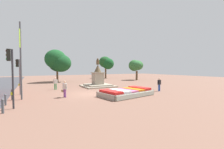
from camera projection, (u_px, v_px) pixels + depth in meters
name	position (u px, v px, depth m)	size (l,w,h in m)	color
ground_plane	(90.00, 94.00, 16.25)	(95.25, 95.25, 0.00)	brown
flower_planter	(127.00, 93.00, 15.07)	(5.76, 3.82, 0.72)	#38281C
statue_monument	(98.00, 81.00, 22.54)	(4.45, 4.45, 4.28)	#A09681
traffic_light_near_crossing	(11.00, 68.00, 10.02)	(0.42, 0.30, 4.05)	#2D2D33
traffic_light_mid_block	(19.00, 70.00, 15.49)	(0.41, 0.29, 3.70)	slate
banner_pole	(21.00, 57.00, 13.04)	(0.14, 1.13, 6.80)	#4C5156
pedestrian_with_handbag	(65.00, 88.00, 14.19)	(0.45, 0.67, 1.58)	#8C4C99
pedestrian_near_planter	(55.00, 83.00, 19.39)	(0.56, 0.28, 1.57)	#338C4C
pedestrian_crossing_plaza	(159.00, 84.00, 18.08)	(0.57, 0.24, 1.61)	#264CA5
kerb_bollard_south	(3.00, 106.00, 9.12)	(0.16, 0.16, 0.91)	#4C5156
kerb_bollard_mid_a	(6.00, 99.00, 11.12)	(0.14, 0.14, 0.84)	#4C5156
kerb_bollard_mid_b	(12.00, 94.00, 13.08)	(0.15, 0.15, 0.96)	#4C5156
park_tree_far_left	(58.00, 62.00, 30.28)	(5.05, 5.08, 6.51)	brown
park_tree_behind_statue	(136.00, 65.00, 35.70)	(3.88, 3.34, 4.79)	brown
park_tree_far_right	(106.00, 63.00, 42.45)	(3.95, 4.12, 6.15)	brown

